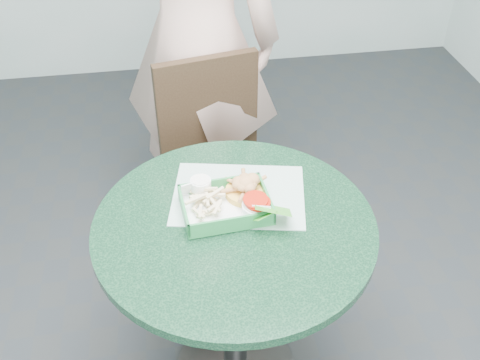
{
  "coord_description": "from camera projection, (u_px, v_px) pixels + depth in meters",
  "views": [
    {
      "loc": [
        -0.18,
        -1.19,
        1.9
      ],
      "look_at": [
        0.03,
        0.1,
        0.85
      ],
      "focal_mm": 42.0,
      "sensor_mm": 36.0,
      "label": 1
    }
  ],
  "objects": [
    {
      "name": "crab_sandwich",
      "position": [
        247.0,
        192.0,
        1.71
      ],
      "size": [
        0.12,
        0.12,
        0.07
      ],
      "rotation": [
        0.0,
        0.0,
        -0.08
      ],
      "color": "gold",
      "rests_on": "food_basket"
    },
    {
      "name": "placemat",
      "position": [
        239.0,
        200.0,
        1.76
      ],
      "size": [
        0.46,
        0.38,
        0.0
      ],
      "primitive_type": "cube",
      "rotation": [
        0.0,
        0.0,
        -0.21
      ],
      "color": "#A4C4B9",
      "rests_on": "cafe_table"
    },
    {
      "name": "cafe_table",
      "position": [
        235.0,
        266.0,
        1.77
      ],
      "size": [
        0.84,
        0.84,
        0.75
      ],
      "color": "#393939",
      "rests_on": "floor"
    },
    {
      "name": "dining_chair",
      "position": [
        212.0,
        158.0,
        2.29
      ],
      "size": [
        0.42,
        0.42,
        0.93
      ],
      "rotation": [
        0.0,
        0.0,
        0.2
      ],
      "color": "#362619",
      "rests_on": "floor"
    },
    {
      "name": "food_basket",
      "position": [
        226.0,
        212.0,
        1.69
      ],
      "size": [
        0.26,
        0.19,
        0.05
      ],
      "rotation": [
        0.0,
        0.0,
        0.08
      ],
      "color": "#278642",
      "rests_on": "placemat"
    },
    {
      "name": "fries_pile",
      "position": [
        206.0,
        205.0,
        1.68
      ],
      "size": [
        0.14,
        0.14,
        0.04
      ],
      "primitive_type": null,
      "rotation": [
        0.0,
        0.0,
        -0.36
      ],
      "color": "beige",
      "rests_on": "food_basket"
    },
    {
      "name": "garnish_cup",
      "position": [
        259.0,
        214.0,
        1.64
      ],
      "size": [
        0.13,
        0.13,
        0.05
      ],
      "rotation": [
        0.0,
        0.0,
        -0.23
      ],
      "color": "white",
      "rests_on": "food_basket"
    },
    {
      "name": "sauce_ramekin",
      "position": [
        203.0,
        188.0,
        1.72
      ],
      "size": [
        0.06,
        0.06,
        0.04
      ],
      "rotation": [
        0.0,
        0.0,
        0.12
      ],
      "color": "white",
      "rests_on": "food_basket"
    }
  ]
}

